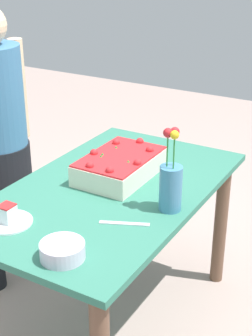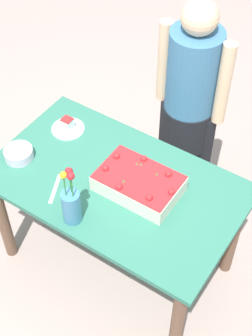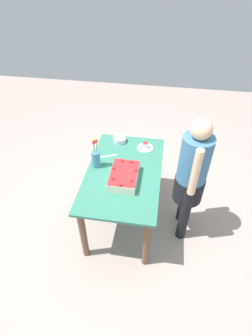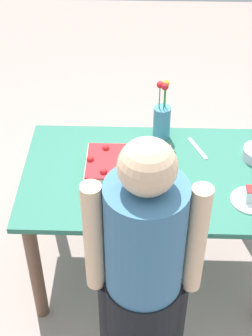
{
  "view_description": "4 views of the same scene",
  "coord_description": "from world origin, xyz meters",
  "px_view_note": "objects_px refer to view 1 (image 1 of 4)",
  "views": [
    {
      "loc": [
        -1.72,
        -1.09,
        1.78
      ],
      "look_at": [
        0.13,
        -0.01,
        0.8
      ],
      "focal_mm": 55.0,
      "sensor_mm": 36.0,
      "label": 1
    },
    {
      "loc": [
        1.02,
        -1.44,
        2.8
      ],
      "look_at": [
        0.02,
        0.07,
        0.81
      ],
      "focal_mm": 55.0,
      "sensor_mm": 36.0,
      "label": 2
    },
    {
      "loc": [
        2.08,
        0.36,
        2.63
      ],
      "look_at": [
        0.11,
        0.04,
        0.9
      ],
      "focal_mm": 28.0,
      "sensor_mm": 36.0,
      "label": 3
    },
    {
      "loc": [
        0.08,
        1.96,
        2.46
      ],
      "look_at": [
        0.14,
        0.04,
        0.82
      ],
      "focal_mm": 55.0,
      "sensor_mm": 36.0,
      "label": 4
    }
  ],
  "objects_px": {
    "sheet_cake": "(120,166)",
    "fruit_bowl": "(62,251)",
    "serving_plate_with_slice": "(8,218)",
    "cake_knife": "(124,223)",
    "flower_vase": "(171,184)"
  },
  "relations": [
    {
      "from": "serving_plate_with_slice",
      "to": "fruit_bowl",
      "type": "height_order",
      "value": "serving_plate_with_slice"
    },
    {
      "from": "cake_knife",
      "to": "flower_vase",
      "type": "distance_m",
      "value": 0.25
    },
    {
      "from": "sheet_cake",
      "to": "fruit_bowl",
      "type": "relative_size",
      "value": 2.66
    },
    {
      "from": "sheet_cake",
      "to": "fruit_bowl",
      "type": "distance_m",
      "value": 0.69
    },
    {
      "from": "flower_vase",
      "to": "fruit_bowl",
      "type": "bearing_deg",
      "value": 161.32
    },
    {
      "from": "serving_plate_with_slice",
      "to": "flower_vase",
      "type": "bearing_deg",
      "value": -49.98
    },
    {
      "from": "serving_plate_with_slice",
      "to": "flower_vase",
      "type": "relative_size",
      "value": 0.55
    },
    {
      "from": "sheet_cake",
      "to": "cake_knife",
      "type": "bearing_deg",
      "value": -146.91
    },
    {
      "from": "cake_knife",
      "to": "serving_plate_with_slice",
      "type": "bearing_deg",
      "value": 5.31
    },
    {
      "from": "flower_vase",
      "to": "fruit_bowl",
      "type": "distance_m",
      "value": 0.54
    },
    {
      "from": "serving_plate_with_slice",
      "to": "cake_knife",
      "type": "distance_m",
      "value": 0.45
    },
    {
      "from": "serving_plate_with_slice",
      "to": "cake_knife",
      "type": "xyz_separation_m",
      "value": [
        0.22,
        -0.4,
        -0.02
      ]
    },
    {
      "from": "sheet_cake",
      "to": "cake_knife",
      "type": "height_order",
      "value": "sheet_cake"
    },
    {
      "from": "cake_knife",
      "to": "flower_vase",
      "type": "height_order",
      "value": "flower_vase"
    },
    {
      "from": "cake_knife",
      "to": "flower_vase",
      "type": "relative_size",
      "value": 0.56
    }
  ]
}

